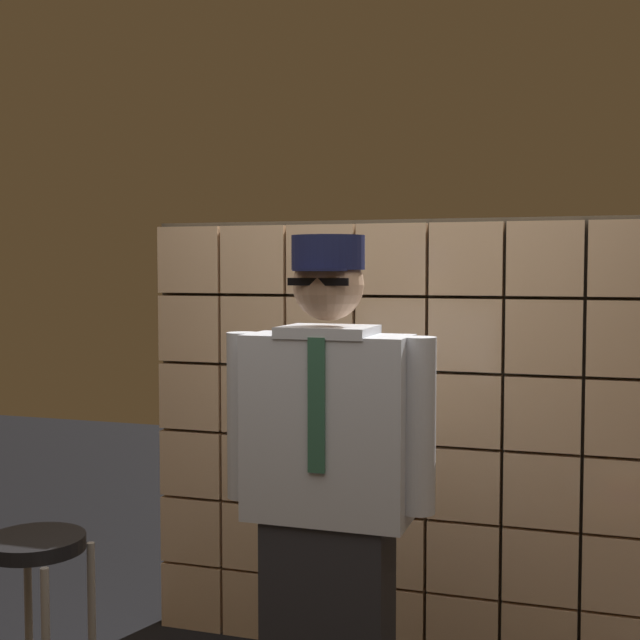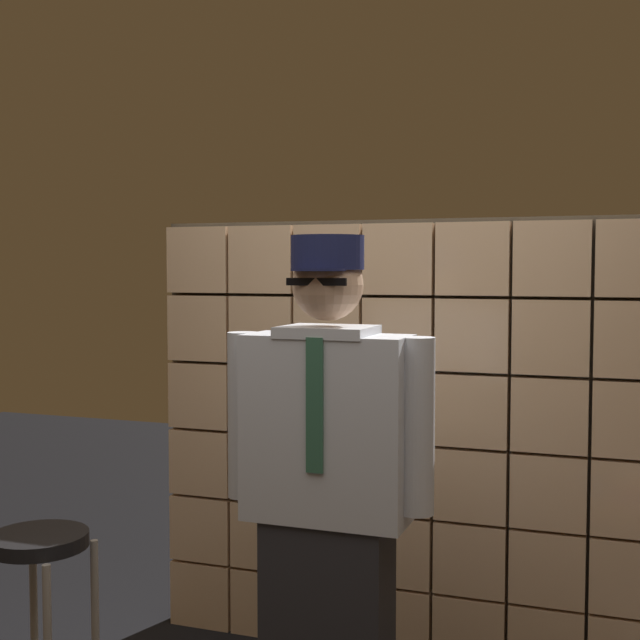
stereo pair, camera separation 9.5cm
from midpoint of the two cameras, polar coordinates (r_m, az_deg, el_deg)
glass_block_wall at (r=3.75m, az=6.00°, el=-8.12°), size 2.24×0.10×1.93m
standing_person at (r=2.88m, az=1.46°, el=-11.76°), size 0.72×0.30×1.80m
bar_stool at (r=3.24m, az=-17.37°, el=-16.82°), size 0.34×0.34×0.78m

